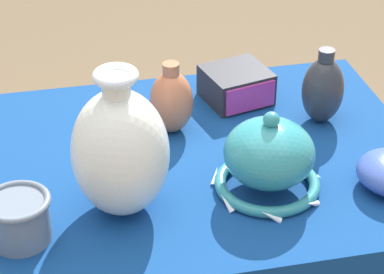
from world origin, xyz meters
name	(u,v)px	position (x,y,z in m)	size (l,w,h in m)	color
display_table	(181,198)	(0.00, -0.02, 0.63)	(1.01, 0.70, 0.71)	olive
vase_tall_bulbous	(120,151)	(-0.13, -0.14, 0.84)	(0.18, 0.18, 0.29)	white
vase_dome_bell	(269,159)	(0.15, -0.14, 0.78)	(0.21, 0.22, 0.17)	teal
mosaic_tile_box	(236,85)	(0.18, 0.21, 0.75)	(0.17, 0.16, 0.07)	#232328
jar_round_charcoal	(323,89)	(0.34, 0.08, 0.79)	(0.09, 0.09, 0.17)	#2D2D33
jar_round_terracotta	(171,101)	(0.01, 0.11, 0.79)	(0.09, 0.09, 0.16)	#BC6642
cup_wide_slate	(19,218)	(-0.32, -0.19, 0.76)	(0.12, 0.12, 0.09)	slate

